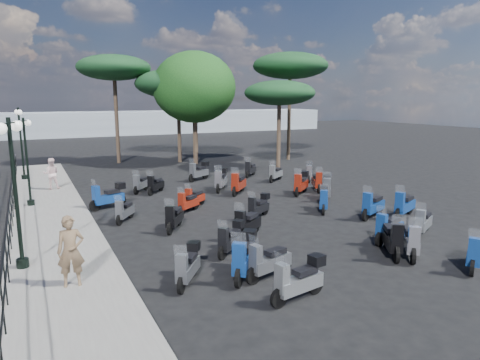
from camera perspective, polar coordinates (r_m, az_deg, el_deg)
name	(u,v)px	position (r m, az deg, el deg)	size (l,w,h in m)	color
ground	(229,218)	(17.44, -1.50, -5.11)	(120.00, 120.00, 0.00)	black
sidewalk	(50,218)	(18.79, -23.98, -4.65)	(3.00, 30.00, 0.15)	slate
railing	(11,203)	(18.41, -28.18, -2.68)	(0.04, 26.04, 1.10)	black
lamp_post_0	(15,184)	(12.99, -27.83, -0.49)	(0.63, 1.16, 4.15)	black
lamp_post_1	(27,156)	(20.67, -26.58, 2.87)	(0.62, 1.06, 3.83)	black
lamp_post_2	(21,139)	(27.72, -27.18, 4.92)	(0.42, 1.21, 4.13)	black
woman	(71,251)	(11.56, -21.64, -8.80)	(0.66, 0.43, 1.81)	brown
pedestrian_far	(51,174)	(24.15, -23.85, 0.78)	(0.79, 0.61, 1.62)	silver
scooter_0	(299,281)	(10.58, 7.83, -13.15)	(1.68, 0.60, 1.34)	black
scooter_1	(188,266)	(11.45, -6.97, -11.37)	(1.08, 1.36, 1.27)	black
scooter_2	(231,239)	(13.44, -1.22, -7.91)	(1.32, 1.08, 1.24)	black
scooter_3	(124,212)	(17.43, -15.16, -4.09)	(0.97, 1.26, 1.19)	black
scooter_4	(108,197)	(19.69, -17.17, -2.14)	(1.69, 0.88, 1.41)	black
scooter_5	(141,184)	(22.64, -13.12, -0.54)	(1.07, 1.29, 1.26)	black
scooter_6	(268,262)	(11.70, 3.82, -10.88)	(1.65, 0.69, 1.34)	black
scooter_7	(244,257)	(11.75, 0.60, -10.26)	(1.34, 1.53, 1.48)	black
scooter_8	(247,224)	(14.92, 0.93, -5.95)	(1.49, 1.10, 1.39)	black
scooter_9	(174,218)	(15.93, -8.77, -5.06)	(1.05, 1.43, 1.33)	black
scooter_10	(194,198)	(19.14, -6.12, -2.45)	(1.27, 0.94, 1.18)	black
scooter_11	(155,185)	(22.23, -11.22, -0.65)	(1.16, 1.23, 1.27)	black
scooter_12	(392,240)	(14.07, 19.65, -7.49)	(1.17, 1.61, 1.49)	black
scooter_13	(388,229)	(15.30, 19.18, -6.15)	(1.68, 0.76, 1.37)	black
scooter_14	(259,207)	(17.39, 2.49, -3.60)	(1.37, 0.92, 1.21)	black
scooter_15	(238,184)	(21.64, -0.23, -0.56)	(1.36, 1.43, 1.48)	black
scooter_16	(221,180)	(22.48, -2.56, -0.04)	(1.24, 1.58, 1.47)	black
scooter_17	(199,172)	(25.36, -5.49, 1.10)	(1.58, 1.05, 1.39)	black
scooter_18	(474,253)	(13.95, 28.78, -8.58)	(1.50, 1.02, 1.36)	black
scooter_19	(411,242)	(14.15, 21.86, -7.62)	(1.27, 1.42, 1.43)	black
scooter_20	(324,200)	(18.69, 11.12, -2.63)	(1.17, 1.41, 1.33)	black
scooter_21	(327,188)	(20.88, 11.48, -1.09)	(1.28, 1.55, 1.46)	black
scooter_22	(301,184)	(21.83, 8.16, -0.50)	(1.49, 1.28, 1.43)	black
scooter_23	(250,170)	(26.49, 1.39, 1.40)	(1.25, 1.19, 1.30)	black
scooter_25	(423,223)	(16.54, 23.22, -5.27)	(1.49, 0.91, 1.30)	black
scooter_26	(404,205)	(18.65, 21.05, -3.19)	(1.72, 0.91, 1.45)	black
scooter_27	(317,182)	(22.72, 10.22, -0.28)	(0.96, 1.58, 1.38)	black
scooter_28	(309,173)	(25.31, 9.23, 0.92)	(1.13, 1.39, 1.30)	black
scooter_29	(276,174)	(25.10, 4.76, 0.84)	(1.39, 1.03, 1.30)	black
scooter_30	(188,203)	(18.33, -6.97, -3.06)	(1.27, 0.94, 1.18)	black
scooter_31	(373,206)	(18.15, 17.27, -3.33)	(1.72, 0.91, 1.45)	black
broadleaf_tree	(194,87)	(31.69, -6.10, 12.17)	(6.02, 6.02, 8.13)	#38281E
pine_0	(178,84)	(32.76, -8.28, 12.55)	(6.33, 6.33, 6.95)	#38281E
pine_1	(290,66)	(34.05, 6.71, 14.85)	(5.77, 5.77, 8.26)	#38281E
pine_2	(114,68)	(33.28, -16.47, 14.12)	(5.29, 5.29, 7.91)	#38281E
pine_3	(279,93)	(29.61, 5.28, 11.45)	(4.82, 4.82, 6.00)	#38281E
distant_hills	(84,124)	(60.69, -20.07, 7.07)	(70.00, 8.00, 3.00)	gray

